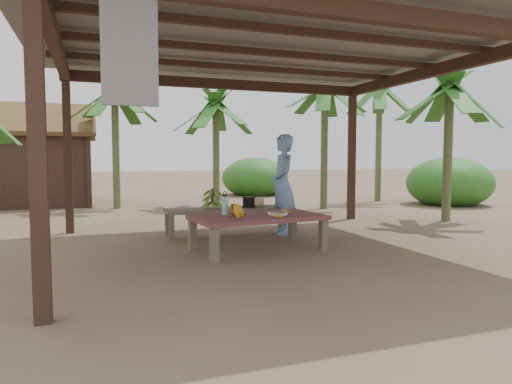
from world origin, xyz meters
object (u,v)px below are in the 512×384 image
object	(u,v)px
bench	(230,211)
ripe_banana_bunch	(232,210)
plate	(278,214)
work_table	(258,220)
cooking_pot	(249,202)
woman	(283,184)
water_flask	(225,205)

from	to	relation	value
bench	ripe_banana_bunch	distance (m)	1.53
bench	plate	world-z (taller)	plate
work_table	plate	size ratio (longest dim) A/B	6.64
work_table	cooking_pot	size ratio (longest dim) A/B	9.08
work_table	bench	bearing A→B (deg)	82.39
woman	water_flask	bearing A→B (deg)	-44.19
ripe_banana_bunch	woman	distance (m)	1.75
cooking_pot	woman	xyz separation A→B (m)	(0.52, -0.27, 0.31)
bench	cooking_pot	size ratio (longest dim) A/B	10.50
work_table	cooking_pot	world-z (taller)	cooking_pot
plate	water_flask	distance (m)	0.75
plate	water_flask	bearing A→B (deg)	157.96
cooking_pot	water_flask	bearing A→B (deg)	-121.87
bench	plate	distance (m)	1.57
work_table	plate	world-z (taller)	plate
water_flask	cooking_pot	size ratio (longest dim) A/B	1.59
water_flask	woman	size ratio (longest dim) A/B	0.20
work_table	bench	size ratio (longest dim) A/B	0.86
ripe_banana_bunch	woman	size ratio (longest dim) A/B	0.18
plate	cooking_pot	world-z (taller)	cooking_pot
bench	water_flask	bearing A→B (deg)	-109.00
woman	bench	bearing A→B (deg)	-99.23
plate	cooking_pot	size ratio (longest dim) A/B	1.37
ripe_banana_bunch	water_flask	xyz separation A→B (m)	(-0.05, 0.20, 0.05)
ripe_banana_bunch	cooking_pot	world-z (taller)	ripe_banana_bunch
water_flask	cooking_pot	distance (m)	1.49
bench	woman	distance (m)	1.01
work_table	woman	bearing A→B (deg)	46.58
woman	ripe_banana_bunch	bearing A→B (deg)	-37.96
plate	water_flask	world-z (taller)	water_flask
plate	work_table	bearing A→B (deg)	162.38
work_table	ripe_banana_bunch	bearing A→B (deg)	173.64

